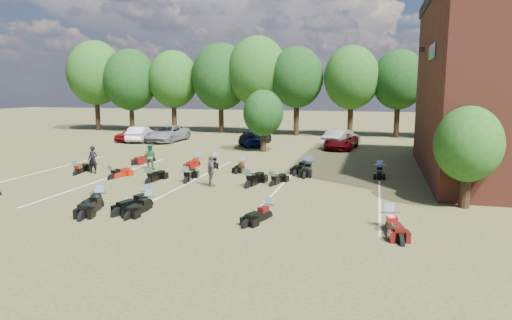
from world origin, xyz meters
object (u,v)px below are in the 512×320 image
(person_green, at_px, (150,156))
(motorcycle_3, at_px, (147,206))
(person_black, at_px, (93,160))
(motorcycle_7, at_px, (112,179))
(motorcycle_14, at_px, (152,161))
(car_0, at_px, (133,134))
(person_grey, at_px, (211,171))
(car_4, at_px, (254,137))

(person_green, bearing_deg, motorcycle_3, 114.07)
(person_black, height_order, person_green, person_black)
(person_black, height_order, motorcycle_7, person_black)
(person_green, height_order, motorcycle_14, person_green)
(person_green, bearing_deg, car_0, -59.32)
(motorcycle_7, bearing_deg, person_black, -20.29)
(person_grey, distance_m, motorcycle_3, 4.76)
(person_green, distance_m, motorcycle_3, 9.31)
(car_4, bearing_deg, person_black, -127.99)
(person_black, xyz_separation_m, motorcycle_7, (2.04, -1.28, -0.83))
(motorcycle_14, bearing_deg, car_4, 81.28)
(car_0, height_order, person_green, person_green)
(car_0, distance_m, car_4, 12.12)
(person_green, bearing_deg, person_black, 36.31)
(car_4, height_order, person_black, person_black)
(person_black, distance_m, person_green, 3.40)
(person_grey, height_order, motorcycle_7, person_grey)
(person_black, bearing_deg, motorcycle_14, 72.65)
(person_black, relative_size, motorcycle_7, 0.82)
(car_4, distance_m, person_grey, 16.86)
(person_grey, bearing_deg, car_0, 9.46)
(car_0, xyz_separation_m, person_black, (6.19, -15.52, 0.13))
(person_green, xyz_separation_m, motorcycle_7, (-0.61, -3.43, -0.81))
(car_4, distance_m, motorcycle_7, 16.84)
(person_black, relative_size, person_green, 1.02)
(person_grey, height_order, motorcycle_3, person_grey)
(car_0, bearing_deg, motorcycle_7, -53.97)
(car_0, distance_m, person_green, 16.03)
(car_4, xyz_separation_m, person_green, (-3.28, -12.94, 0.07))
(motorcycle_3, distance_m, motorcycle_14, 12.35)
(person_black, xyz_separation_m, motorcycle_3, (6.83, -6.13, -0.83))
(person_grey, relative_size, motorcycle_14, 0.74)
(car_0, relative_size, motorcycle_14, 1.81)
(car_0, xyz_separation_m, motorcycle_7, (8.23, -16.80, -0.70))
(car_4, xyz_separation_m, person_black, (-5.92, -15.08, 0.09))
(motorcycle_7, height_order, motorcycle_14, motorcycle_14)
(person_green, bearing_deg, person_grey, 142.74)
(motorcycle_14, bearing_deg, motorcycle_3, -47.66)
(person_grey, bearing_deg, motorcycle_7, 56.29)
(person_black, height_order, person_grey, person_grey)
(car_4, relative_size, person_green, 2.66)
(car_0, xyz_separation_m, person_grey, (14.33, -17.16, 0.13))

